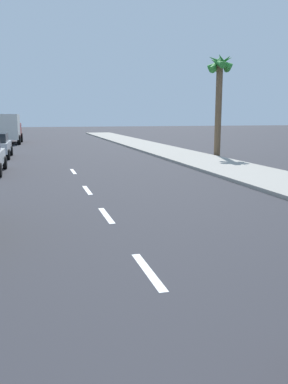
% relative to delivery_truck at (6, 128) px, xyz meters
% --- Properties ---
extents(ground_plane, '(160.00, 160.00, 0.00)m').
position_rel_delivery_truck_xyz_m(ground_plane, '(4.18, -22.12, -1.50)').
color(ground_plane, '#2D2D33').
extents(sidewalk_strip, '(3.60, 80.00, 0.14)m').
position_rel_delivery_truck_xyz_m(sidewalk_strip, '(11.93, -20.12, -1.43)').
color(sidewalk_strip, '#9E998E').
rests_on(sidewalk_strip, ground).
extents(lane_stripe_2, '(0.16, 1.80, 0.01)m').
position_rel_delivery_truck_xyz_m(lane_stripe_2, '(4.18, -34.96, -1.50)').
color(lane_stripe_2, white).
rests_on(lane_stripe_2, ground).
extents(lane_stripe_3, '(0.16, 1.80, 0.01)m').
position_rel_delivery_truck_xyz_m(lane_stripe_3, '(4.18, -30.80, -1.50)').
color(lane_stripe_3, white).
rests_on(lane_stripe_3, ground).
extents(lane_stripe_4, '(0.16, 1.80, 0.01)m').
position_rel_delivery_truck_xyz_m(lane_stripe_4, '(4.18, -26.87, -1.50)').
color(lane_stripe_4, white).
rests_on(lane_stripe_4, ground).
extents(lane_stripe_5, '(0.16, 1.80, 0.01)m').
position_rel_delivery_truck_xyz_m(lane_stripe_5, '(4.18, -21.70, -1.50)').
color(lane_stripe_5, white).
rests_on(lane_stripe_5, ground).
extents(delivery_truck, '(2.82, 6.31, 2.80)m').
position_rel_delivery_truck_xyz_m(delivery_truck, '(0.00, 0.00, 0.00)').
color(delivery_truck, maroon).
rests_on(delivery_truck, ground).
extents(palm_tree_far, '(1.86, 1.80, 6.77)m').
position_rel_delivery_truck_xyz_m(palm_tree_far, '(14.17, -16.69, 3.45)').
color(palm_tree_far, brown).
rests_on(palm_tree_far, ground).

